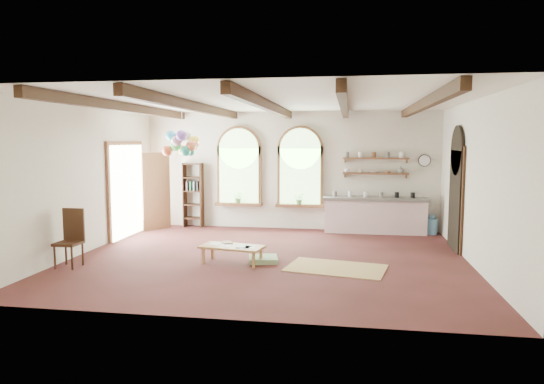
% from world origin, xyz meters
% --- Properties ---
extents(floor, '(8.00, 8.00, 0.00)m').
position_xyz_m(floor, '(0.00, 0.00, 0.00)').
color(floor, '#532223').
rests_on(floor, ground).
extents(ceiling_beams, '(6.20, 6.80, 0.18)m').
position_xyz_m(ceiling_beams, '(0.00, 0.00, 3.10)').
color(ceiling_beams, '#3A2212').
rests_on(ceiling_beams, ceiling).
extents(window_left, '(1.30, 0.28, 2.20)m').
position_xyz_m(window_left, '(-1.40, 3.43, 1.63)').
color(window_left, brown).
rests_on(window_left, floor).
extents(window_right, '(1.30, 0.28, 2.20)m').
position_xyz_m(window_right, '(0.30, 3.43, 1.63)').
color(window_right, brown).
rests_on(window_right, floor).
extents(left_doorway, '(0.10, 1.90, 2.50)m').
position_xyz_m(left_doorway, '(-3.95, 1.80, 1.15)').
color(left_doorway, brown).
rests_on(left_doorway, floor).
extents(right_doorway, '(0.10, 1.30, 2.40)m').
position_xyz_m(right_doorway, '(3.95, 1.50, 1.10)').
color(right_doorway, black).
rests_on(right_doorway, floor).
extents(kitchen_counter, '(2.68, 0.62, 0.94)m').
position_xyz_m(kitchen_counter, '(2.30, 3.20, 0.48)').
color(kitchen_counter, beige).
rests_on(kitchen_counter, floor).
extents(wall_shelf_lower, '(1.70, 0.24, 0.04)m').
position_xyz_m(wall_shelf_lower, '(2.30, 3.38, 1.55)').
color(wall_shelf_lower, brown).
rests_on(wall_shelf_lower, wall_back).
extents(wall_shelf_upper, '(1.70, 0.24, 0.04)m').
position_xyz_m(wall_shelf_upper, '(2.30, 3.38, 1.95)').
color(wall_shelf_upper, brown).
rests_on(wall_shelf_upper, wall_back).
extents(wall_clock, '(0.32, 0.04, 0.32)m').
position_xyz_m(wall_clock, '(3.55, 3.45, 1.90)').
color(wall_clock, black).
rests_on(wall_clock, wall_back).
extents(bookshelf, '(0.53, 0.32, 1.80)m').
position_xyz_m(bookshelf, '(-2.70, 3.32, 0.90)').
color(bookshelf, '#3A2212').
rests_on(bookshelf, floor).
extents(coffee_table, '(1.32, 0.78, 0.35)m').
position_xyz_m(coffee_table, '(-0.64, -0.53, 0.31)').
color(coffee_table, tan).
rests_on(coffee_table, floor).
extents(side_chair, '(0.45, 0.45, 1.11)m').
position_xyz_m(side_chair, '(-3.65, -1.29, 0.32)').
color(side_chair, '#3A2212').
rests_on(side_chair, floor).
extents(floor_mat, '(2.01, 1.46, 0.02)m').
position_xyz_m(floor_mat, '(1.40, -0.59, 0.01)').
color(floor_mat, tan).
rests_on(floor_mat, floor).
extents(floor_cushion, '(0.66, 0.66, 0.10)m').
position_xyz_m(floor_cushion, '(-0.06, -0.30, 0.05)').
color(floor_cushion, '#80A270').
rests_on(floor_cushion, floor).
extents(water_jug_a, '(0.27, 0.27, 0.53)m').
position_xyz_m(water_jug_a, '(3.75, 3.20, 0.23)').
color(water_jug_a, '#528AB0').
rests_on(water_jug_a, floor).
extents(water_jug_b, '(0.30, 0.30, 0.58)m').
position_xyz_m(water_jug_b, '(3.50, 3.20, 0.25)').
color(water_jug_b, '#528AB0').
rests_on(water_jug_b, floor).
extents(balloon_cluster, '(0.83, 0.90, 1.16)m').
position_xyz_m(balloon_cluster, '(-2.41, 1.66, 2.33)').
color(balloon_cluster, white).
rests_on(balloon_cluster, floor).
extents(table_book, '(0.29, 0.32, 0.02)m').
position_xyz_m(table_book, '(-0.88, -0.34, 0.36)').
color(table_book, olive).
rests_on(table_book, coffee_table).
extents(tablet, '(0.24, 0.30, 0.01)m').
position_xyz_m(tablet, '(-0.46, -0.59, 0.36)').
color(tablet, black).
rests_on(tablet, coffee_table).
extents(potted_plant_left, '(0.27, 0.23, 0.30)m').
position_xyz_m(potted_plant_left, '(-1.40, 3.32, 0.85)').
color(potted_plant_left, '#598C4C').
rests_on(potted_plant_left, window_left).
extents(potted_plant_right, '(0.27, 0.23, 0.30)m').
position_xyz_m(potted_plant_right, '(0.30, 3.32, 0.85)').
color(potted_plant_right, '#598C4C').
rests_on(potted_plant_right, window_right).
extents(shelf_cup_a, '(0.12, 0.10, 0.10)m').
position_xyz_m(shelf_cup_a, '(1.55, 3.38, 1.62)').
color(shelf_cup_a, white).
rests_on(shelf_cup_a, wall_shelf_lower).
extents(shelf_cup_b, '(0.10, 0.10, 0.09)m').
position_xyz_m(shelf_cup_b, '(1.90, 3.38, 1.62)').
color(shelf_cup_b, beige).
rests_on(shelf_cup_b, wall_shelf_lower).
extents(shelf_bowl_a, '(0.22, 0.22, 0.05)m').
position_xyz_m(shelf_bowl_a, '(2.25, 3.38, 1.60)').
color(shelf_bowl_a, beige).
rests_on(shelf_bowl_a, wall_shelf_lower).
extents(shelf_bowl_b, '(0.20, 0.20, 0.06)m').
position_xyz_m(shelf_bowl_b, '(2.60, 3.38, 1.60)').
color(shelf_bowl_b, '#8C664C').
rests_on(shelf_bowl_b, wall_shelf_lower).
extents(shelf_vase, '(0.18, 0.18, 0.19)m').
position_xyz_m(shelf_vase, '(2.95, 3.38, 1.67)').
color(shelf_vase, slate).
rests_on(shelf_vase, wall_shelf_lower).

